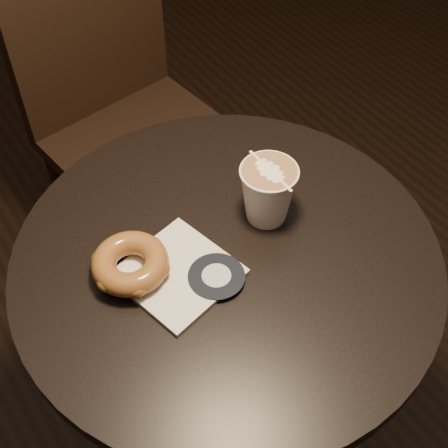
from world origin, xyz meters
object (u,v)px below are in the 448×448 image
(chair, at_px, (116,90))
(doughnut, at_px, (130,263))
(cafe_table, at_px, (226,319))
(pastry_bag, at_px, (178,273))
(latte_cup, at_px, (268,194))

(chair, bearing_deg, doughnut, -121.08)
(doughnut, bearing_deg, chair, 66.03)
(chair, bearing_deg, cafe_table, -108.17)
(pastry_bag, bearing_deg, latte_cup, -6.02)
(chair, relative_size, pastry_bag, 6.62)
(cafe_table, relative_size, doughnut, 6.20)
(pastry_bag, bearing_deg, cafe_table, -18.13)
(chair, bearing_deg, latte_cup, -99.76)
(cafe_table, bearing_deg, doughnut, 161.04)
(cafe_table, height_order, chair, chair)
(doughnut, bearing_deg, latte_cup, -4.40)
(pastry_bag, height_order, doughnut, doughnut)
(pastry_bag, relative_size, doughnut, 1.33)
(doughnut, bearing_deg, pastry_bag, -35.79)
(chair, height_order, latte_cup, chair)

